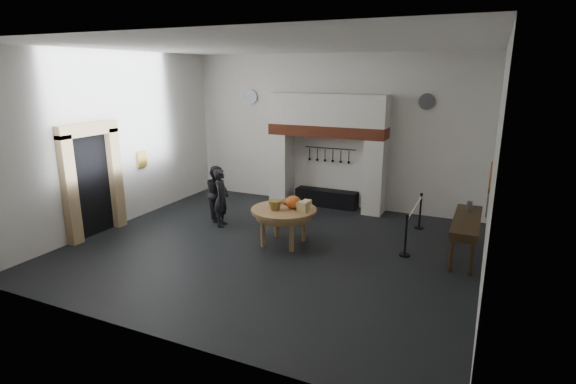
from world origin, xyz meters
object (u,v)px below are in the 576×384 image
at_px(work_table, 284,210).
at_px(barrier_post_near, 406,237).
at_px(barrier_post_far, 420,212).
at_px(visitor_far, 217,193).
at_px(iron_range, 326,198).
at_px(side_table, 467,220).
at_px(visitor_near, 221,198).

height_order(work_table, barrier_post_near, barrier_post_near).
relative_size(work_table, barrier_post_far, 1.71).
height_order(visitor_far, barrier_post_near, visitor_far).
bearing_deg(work_table, barrier_post_near, 9.70).
bearing_deg(visitor_far, barrier_post_far, -116.42).
bearing_deg(barrier_post_near, visitor_far, 175.35).
xyz_separation_m(iron_range, side_table, (4.10, -2.41, 0.62)).
bearing_deg(barrier_post_near, visitor_near, 179.72).
bearing_deg(side_table, visitor_far, -179.47).
height_order(work_table, visitor_near, visitor_near).
distance_m(iron_range, side_table, 4.79).
relative_size(iron_range, barrier_post_near, 2.11).
height_order(work_table, side_table, side_table).
relative_size(iron_range, visitor_near, 1.23).
xyz_separation_m(visitor_far, side_table, (6.40, 0.06, 0.11)).
relative_size(visitor_far, side_table, 0.69).
distance_m(work_table, side_table, 4.07).
bearing_deg(barrier_post_far, visitor_near, -157.65).
xyz_separation_m(visitor_near, barrier_post_far, (4.81, 1.98, -0.32)).
height_order(visitor_near, side_table, visitor_near).
bearing_deg(visitor_near, iron_range, -50.03).
distance_m(work_table, visitor_far, 2.61).
relative_size(work_table, barrier_post_near, 1.71).
bearing_deg(work_table, visitor_far, 159.92).
bearing_deg(work_table, barrier_post_far, 41.85).
bearing_deg(barrier_post_far, work_table, -138.15).
bearing_deg(iron_range, barrier_post_far, -17.03).
distance_m(work_table, barrier_post_far, 3.72).
distance_m(visitor_near, visitor_far, 0.57).
distance_m(side_table, barrier_post_near, 1.35).
xyz_separation_m(iron_range, barrier_post_far, (2.91, -0.89, 0.20)).
height_order(iron_range, barrier_post_far, barrier_post_far).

